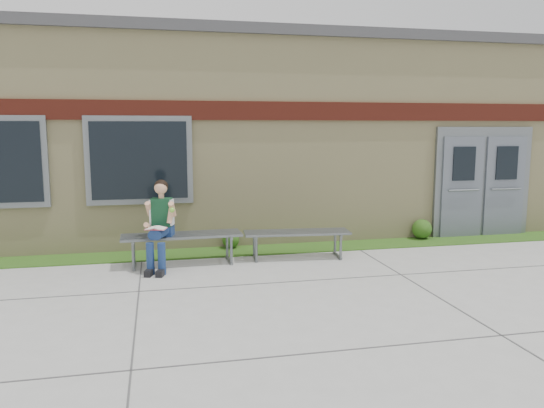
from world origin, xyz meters
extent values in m
plane|color=#9E9E99|center=(0.00, 0.00, 0.00)|extent=(80.00, 80.00, 0.00)
cube|color=#204E14|center=(0.00, 2.60, 0.01)|extent=(16.00, 0.80, 0.02)
cube|color=beige|center=(0.00, 6.00, 2.00)|extent=(16.00, 6.00, 4.00)
cube|color=#3F3F42|center=(0.00, 6.00, 4.10)|extent=(16.20, 6.20, 0.20)
cube|color=maroon|center=(0.00, 2.97, 2.60)|extent=(16.00, 0.06, 0.35)
cube|color=slate|center=(-3.00, 2.96, 1.70)|extent=(1.90, 0.08, 1.60)
cube|color=black|center=(-3.00, 2.92, 1.70)|extent=(1.70, 0.04, 1.40)
cube|color=slate|center=(4.00, 2.96, 1.15)|extent=(2.20, 0.08, 2.30)
cube|color=slate|center=(3.50, 2.91, 1.05)|extent=(0.92, 0.06, 2.10)
cube|color=slate|center=(4.50, 2.91, 1.05)|extent=(0.92, 0.06, 2.10)
cube|color=slate|center=(-2.32, 1.90, 0.50)|extent=(2.01, 0.61, 0.04)
cube|color=slate|center=(-3.12, 1.90, 0.23)|extent=(0.06, 0.56, 0.45)
cube|color=slate|center=(-1.52, 1.90, 0.23)|extent=(0.06, 0.56, 0.45)
cube|color=slate|center=(-0.32, 1.90, 0.46)|extent=(1.89, 0.68, 0.04)
cube|color=slate|center=(-1.06, 1.90, 0.21)|extent=(0.09, 0.52, 0.42)
cube|color=slate|center=(0.42, 1.90, 0.21)|extent=(0.09, 0.52, 0.42)
cube|color=navy|center=(-2.63, 1.84, 0.60)|extent=(0.40, 0.33, 0.16)
cube|color=#0E341E|center=(-2.64, 1.82, 0.91)|extent=(0.37, 0.28, 0.47)
sphere|color=#E0A17B|center=(-2.64, 1.81, 1.32)|extent=(0.26, 0.26, 0.21)
sphere|color=black|center=(-2.64, 1.83, 1.34)|extent=(0.28, 0.28, 0.22)
cylinder|color=navy|center=(-2.79, 1.61, 0.62)|extent=(0.26, 0.45, 0.15)
cylinder|color=navy|center=(-2.62, 1.56, 0.62)|extent=(0.26, 0.45, 0.15)
cylinder|color=navy|center=(-2.84, 1.37, 0.25)|extent=(0.12, 0.12, 0.51)
cylinder|color=navy|center=(-2.67, 1.32, 0.25)|extent=(0.12, 0.12, 0.51)
cube|color=black|center=(-2.86, 1.31, 0.05)|extent=(0.17, 0.28, 0.10)
cube|color=black|center=(-2.69, 1.26, 0.05)|extent=(0.17, 0.28, 0.10)
cylinder|color=#E0A17B|center=(-2.84, 1.82, 0.97)|extent=(0.15, 0.24, 0.27)
cylinder|color=#E0A17B|center=(-2.47, 1.71, 0.97)|extent=(0.15, 0.24, 0.27)
cube|color=white|center=(-2.74, 1.47, 0.72)|extent=(0.36, 0.30, 0.02)
cube|color=#CB4C60|center=(-2.74, 1.47, 0.71)|extent=(0.37, 0.31, 0.01)
sphere|color=#78CB36|center=(-2.48, 1.57, 0.98)|extent=(0.09, 0.09, 0.09)
sphere|color=#204E14|center=(-1.36, 2.85, 0.18)|extent=(0.32, 0.32, 0.32)
sphere|color=#204E14|center=(2.60, 2.85, 0.22)|extent=(0.40, 0.40, 0.40)
camera|label=1|loc=(-2.70, -6.95, 2.30)|focal=35.00mm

